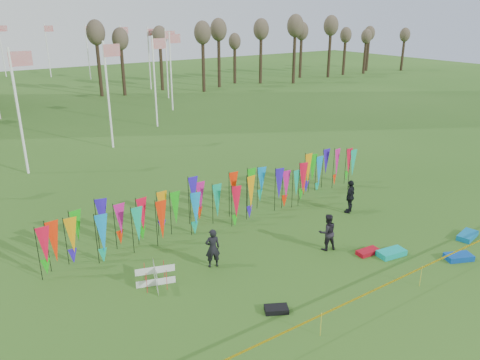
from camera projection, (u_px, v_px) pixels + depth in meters
ground at (329, 290)px, 18.01m from camera, size 160.00×160.00×0.00m
banner_row at (229, 194)px, 23.50m from camera, size 18.64×0.64×2.29m
caution_tape_near at (362, 297)px, 16.22m from camera, size 26.00×0.02×0.90m
tree_line at (276, 38)px, 66.93m from camera, size 53.92×1.92×7.84m
box_kite at (156, 276)px, 18.11m from camera, size 0.78×0.78×0.86m
person_left at (213, 248)px, 19.34m from camera, size 0.73×0.62×1.72m
person_mid at (327, 232)px, 20.75m from camera, size 0.94×0.73×1.71m
person_right at (350, 196)px, 24.55m from camera, size 1.21×0.99×1.80m
kite_bag_turquoise at (391, 253)px, 20.46m from camera, size 1.33×0.80×0.25m
kite_bag_blue at (459, 257)px, 20.14m from camera, size 1.29×1.01×0.24m
kite_bag_red at (368, 252)px, 20.61m from camera, size 1.08×0.56×0.19m
kite_bag_black at (276, 309)px, 16.67m from camera, size 0.97×0.82×0.19m
kite_bag_teal at (467, 236)px, 22.03m from camera, size 1.36×0.85×0.24m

